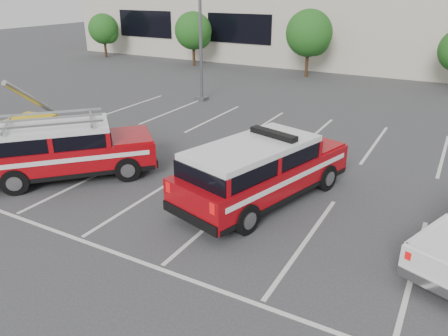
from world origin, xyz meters
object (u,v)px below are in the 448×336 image
object	(u,v)px
light_pole_left	(200,8)
tree_far_left	(105,30)
fire_chief_suv	(261,174)
ladder_suv	(68,153)
convention_building	(408,7)
tree_left	(194,32)
utility_rig	(25,138)
tree_mid_left	(310,35)

from	to	relation	value
light_pole_left	tree_far_left	bearing A→B (deg)	149.29
fire_chief_suv	ladder_suv	world-z (taller)	ladder_suv
convention_building	fire_chief_suv	bearing A→B (deg)	-89.22
tree_left	utility_rig	distance (m)	21.79
light_pole_left	fire_chief_suv	size ratio (longest dim) A/B	1.56
convention_building	utility_rig	distance (m)	32.64
tree_left	light_pole_left	bearing A→B (deg)	-55.48
tree_left	ladder_suv	xyz separation A→B (m)	(8.76, -21.94, -1.88)
light_pole_left	convention_building	bearing A→B (deg)	67.61
convention_building	tree_mid_left	bearing A→B (deg)	-117.40
convention_building	utility_rig	bearing A→B (deg)	-107.69
tree_far_left	fire_chief_suv	size ratio (longest dim) A/B	0.61
tree_left	tree_mid_left	xyz separation A→B (m)	(10.00, 0.00, 0.27)
fire_chief_suv	tree_mid_left	bearing A→B (deg)	121.02
tree_mid_left	tree_left	bearing A→B (deg)	-180.00
light_pole_left	fire_chief_suv	bearing A→B (deg)	-50.08
light_pole_left	tree_mid_left	bearing A→B (deg)	72.90
convention_building	fire_chief_suv	world-z (taller)	convention_building
convention_building	tree_far_left	size ratio (longest dim) A/B	15.04
tree_mid_left	light_pole_left	xyz separation A→B (m)	(-3.09, -10.05, 2.14)
tree_mid_left	ladder_suv	size ratio (longest dim) A/B	0.86
fire_chief_suv	utility_rig	distance (m)	10.28
light_pole_left	fire_chief_suv	xyz separation A→B (m)	(8.59, -10.27, -4.30)
convention_building	ladder_suv	size ratio (longest dim) A/B	10.68
tree_far_left	tree_left	bearing A→B (deg)	0.00
tree_far_left	tree_left	size ratio (longest dim) A/B	0.90
light_pole_left	ladder_suv	bearing A→B (deg)	-81.17
tree_left	utility_rig	xyz separation A→B (m)	(5.25, -21.04, -2.16)
tree_left	light_pole_left	distance (m)	12.43
tree_left	tree_mid_left	size ratio (longest dim) A/B	0.91
convention_building	tree_mid_left	size ratio (longest dim) A/B	12.38
convention_building	tree_left	size ratio (longest dim) A/B	13.58
tree_left	convention_building	bearing A→B (deg)	33.05
tree_mid_left	ladder_suv	world-z (taller)	tree_mid_left
ladder_suv	utility_rig	size ratio (longest dim) A/B	1.40
tree_far_left	light_pole_left	distance (m)	19.85
tree_left	ladder_suv	world-z (taller)	tree_left
light_pole_left	ladder_suv	world-z (taller)	light_pole_left
tree_mid_left	fire_chief_suv	xyz separation A→B (m)	(5.50, -20.32, -2.15)
tree_left	utility_rig	world-z (taller)	tree_left
ladder_suv	light_pole_left	bearing A→B (deg)	142.29
ladder_suv	utility_rig	xyz separation A→B (m)	(-3.51, 0.91, -0.27)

